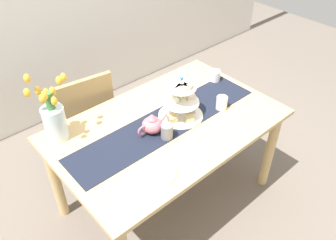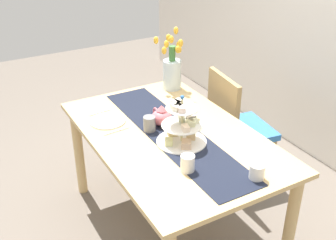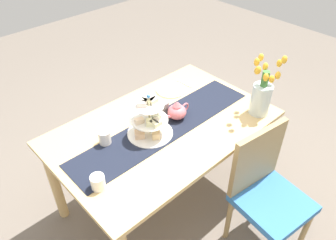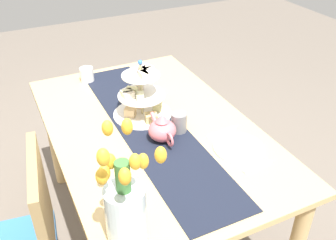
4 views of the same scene
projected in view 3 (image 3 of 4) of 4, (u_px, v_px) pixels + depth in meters
ground_plane at (164, 196)px, 2.69m from camera, size 8.00×8.00×0.00m
dining_table at (164, 138)px, 2.30m from camera, size 1.50×0.95×0.74m
chair_left at (266, 189)px, 2.11m from camera, size 0.47×0.47×0.91m
table_runner at (164, 126)px, 2.23m from camera, size 1.40×0.31×0.00m
tiered_cake_stand at (149, 121)px, 2.10m from camera, size 0.30×0.30×0.30m
teapot at (177, 111)px, 2.26m from camera, size 0.24×0.13×0.14m
tulip_vase at (262, 94)px, 2.26m from camera, size 0.25×0.20×0.45m
cream_jug at (98, 182)px, 1.79m from camera, size 0.08×0.08×0.08m
dinner_plate_left at (171, 90)px, 2.57m from camera, size 0.23×0.23×0.01m
fork_left at (184, 83)px, 2.65m from camera, size 0.03×0.15×0.01m
knife_left at (157, 97)px, 2.50m from camera, size 0.03×0.17×0.01m
mug_grey at (163, 108)px, 2.31m from camera, size 0.08×0.08×0.09m
mug_white_text at (105, 137)px, 2.07m from camera, size 0.08×0.08×0.09m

